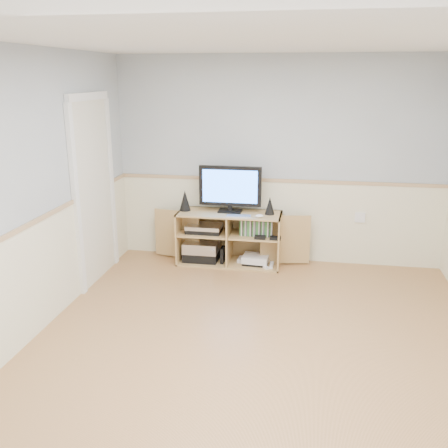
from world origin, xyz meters
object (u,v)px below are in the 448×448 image
Objects in this scene: monitor at (230,187)px; game_consoles at (255,260)px; media_cabinet at (230,236)px; keyboard at (239,216)px.

monitor reaches higher than game_consoles.
game_consoles is at bearing -11.92° from media_cabinet.
keyboard is at bearing -55.53° from media_cabinet.
monitor is 1.67× the size of game_consoles.
game_consoles is (0.32, -0.07, -0.26)m from media_cabinet.
media_cabinet is 0.62m from monitor.
keyboard is 0.63m from game_consoles.
monitor is at bearing 120.24° from keyboard.
monitor reaches higher than media_cabinet.
media_cabinet is at bearing 90.00° from monitor.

